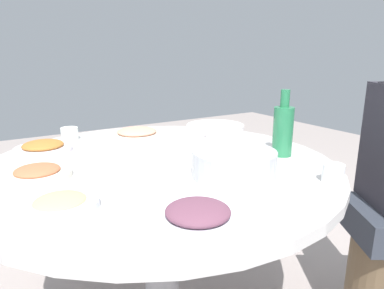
{
  "coord_description": "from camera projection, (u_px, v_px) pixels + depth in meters",
  "views": [
    {
      "loc": [
        0.53,
        1.09,
        1.13
      ],
      "look_at": [
        -0.13,
        0.02,
        0.8
      ],
      "focal_mm": 32.3,
      "sensor_mm": 36.0,
      "label": 1
    }
  ],
  "objects": [
    {
      "name": "round_dining_table",
      "position": [
        160.0,
        194.0,
        1.3
      ],
      "size": [
        1.29,
        1.29,
        0.74
      ],
      "color": "#99999E",
      "rests_on": "ground"
    },
    {
      "name": "rice_bowl",
      "position": [
        234.0,
        163.0,
        1.11
      ],
      "size": [
        0.27,
        0.27,
        0.09
      ],
      "color": "#B2B5BA",
      "rests_on": "round_dining_table"
    },
    {
      "name": "soup_bowl",
      "position": [
        215.0,
        133.0,
        1.59
      ],
      "size": [
        0.26,
        0.26,
        0.07
      ],
      "color": "white",
      "rests_on": "round_dining_table"
    },
    {
      "name": "dish_noodles",
      "position": [
        60.0,
        204.0,
        0.88
      ],
      "size": [
        0.2,
        0.2,
        0.04
      ],
      "color": "silver",
      "rests_on": "round_dining_table"
    },
    {
      "name": "dish_eggplant",
      "position": [
        198.0,
        215.0,
        0.82
      ],
      "size": [
        0.24,
        0.24,
        0.05
      ],
      "color": "silver",
      "rests_on": "round_dining_table"
    },
    {
      "name": "dish_stirfry",
      "position": [
        43.0,
        147.0,
        1.4
      ],
      "size": [
        0.23,
        0.23,
        0.05
      ],
      "color": "silver",
      "rests_on": "round_dining_table"
    },
    {
      "name": "dish_shrimp",
      "position": [
        137.0,
        133.0,
        1.65
      ],
      "size": [
        0.24,
        0.24,
        0.04
      ],
      "color": "silver",
      "rests_on": "round_dining_table"
    },
    {
      "name": "dish_tofu_braise",
      "position": [
        37.0,
        173.0,
        1.11
      ],
      "size": [
        0.21,
        0.21,
        0.04
      ],
      "color": "silver",
      "rests_on": "round_dining_table"
    },
    {
      "name": "green_bottle",
      "position": [
        283.0,
        129.0,
        1.33
      ],
      "size": [
        0.08,
        0.08,
        0.26
      ],
      "color": "#277549",
      "rests_on": "round_dining_table"
    },
    {
      "name": "tea_cup_far",
      "position": [
        70.0,
        134.0,
        1.58
      ],
      "size": [
        0.08,
        0.08,
        0.06
      ],
      "primitive_type": "cylinder",
      "color": "white",
      "rests_on": "round_dining_table"
    },
    {
      "name": "tea_cup_side",
      "position": [
        333.0,
        173.0,
        1.06
      ],
      "size": [
        0.07,
        0.07,
        0.06
      ],
      "primitive_type": "cylinder",
      "color": "white",
      "rests_on": "round_dining_table"
    }
  ]
}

